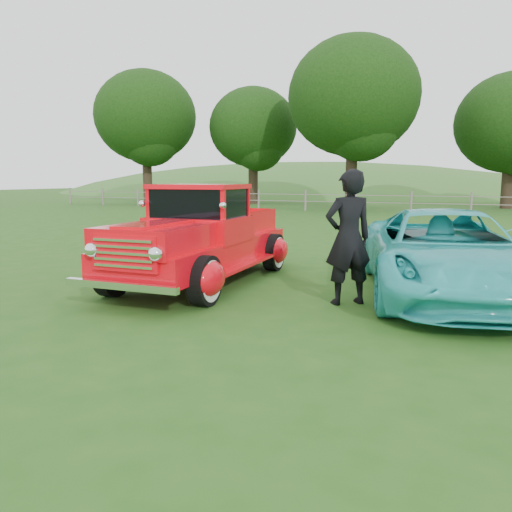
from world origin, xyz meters
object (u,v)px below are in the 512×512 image
at_px(tree_far_west, 145,117).
at_px(teal_sedan, 445,254).
at_px(tree_near_west, 353,97).
at_px(tree_near_east, 512,123).
at_px(red_pickup, 202,239).
at_px(man, 348,238).
at_px(tree_mid_west, 253,128).

xyz_separation_m(tree_far_west, teal_sedan, (22.68, -23.87, -5.79)).
xyz_separation_m(tree_far_west, tree_near_west, (16.00, -1.00, 0.31)).
xyz_separation_m(tree_near_east, teal_sedan, (-2.32, -26.87, -4.55)).
distance_m(red_pickup, man, 2.85).
distance_m(tree_near_east, red_pickup, 28.54).
height_order(tree_far_west, tree_near_east, tree_far_west).
bearing_deg(tree_near_east, teal_sedan, -94.93).
xyz_separation_m(red_pickup, man, (2.80, -0.52, 0.21)).
bearing_deg(teal_sedan, tree_near_east, 71.36).
bearing_deg(man, tree_near_east, -135.07).
distance_m(teal_sedan, man, 1.74).
distance_m(tree_mid_west, man, 30.44).
bearing_deg(tree_near_west, man, -77.36).
bearing_deg(tree_near_east, tree_mid_west, -176.63).
distance_m(tree_near_east, teal_sedan, 27.35).
bearing_deg(tree_far_west, teal_sedan, -46.46).
bearing_deg(tree_near_west, teal_sedan, -73.71).
distance_m(tree_far_west, tree_mid_west, 8.30).
relative_size(tree_mid_west, red_pickup, 1.68).
relative_size(red_pickup, teal_sedan, 1.01).
relative_size(tree_near_west, man, 5.17).
relative_size(red_pickup, man, 2.50).
height_order(tree_far_west, red_pickup, tree_far_west).
relative_size(tree_far_west, tree_mid_west, 1.17).
distance_m(tree_near_west, tree_near_east, 9.97).
bearing_deg(tree_far_west, man, -49.44).
height_order(tree_far_west, man, tree_far_west).
xyz_separation_m(tree_far_west, tree_near_east, (25.00, 3.00, -1.24)).
xyz_separation_m(tree_far_west, man, (21.37, -24.97, -5.48)).
bearing_deg(red_pickup, man, -12.72).
relative_size(tree_near_east, man, 4.13).
distance_m(tree_mid_west, teal_sedan, 30.14).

